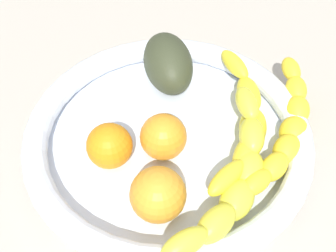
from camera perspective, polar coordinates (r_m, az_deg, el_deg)
kitchen_counter at (r=55.65cm, az=-0.00°, el=-4.13°), size 120.00×120.00×3.00cm
fruit_bowl at (r=52.61cm, az=-0.00°, el=-1.65°), size 33.35×33.35×4.55cm
banana_draped_left at (r=47.04cm, az=8.50°, el=-6.48°), size 22.67×11.52×4.81cm
banana_draped_right at (r=52.73cm, az=9.73°, el=0.54°), size 18.76×14.60×4.40cm
banana_arching_top at (r=53.58cm, az=14.94°, el=-0.12°), size 21.08×10.98×3.88cm
orange_front at (r=49.96cm, az=-7.43°, el=-2.50°), size 5.17×5.17×5.17cm
orange_mid_left at (r=45.60cm, az=-1.28°, el=-8.68°), size 5.81×5.81×5.81cm
orange_mid_right at (r=50.25cm, az=-0.60°, el=-1.37°), size 5.32×5.32×5.32cm
avocado_dark at (r=58.15cm, az=-0.00°, el=7.98°), size 10.54×11.62×6.31cm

